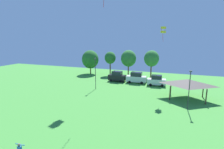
% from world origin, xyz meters
% --- Properties ---
extents(kite_flying_2, '(0.98, 0.98, 2.76)m').
position_xyz_m(kite_flying_2, '(2.20, 37.86, 12.27)').
color(kite_flying_2, yellow).
extents(parked_car_leftmost, '(4.41, 2.14, 2.61)m').
position_xyz_m(parked_car_leftmost, '(-8.97, 44.26, 1.27)').
color(parked_car_leftmost, black).
rests_on(parked_car_leftmost, ground).
extents(parked_car_second_from_left, '(4.86, 2.30, 2.65)m').
position_xyz_m(parked_car_second_from_left, '(-4.04, 44.41, 1.29)').
color(parked_car_second_from_left, silver).
rests_on(parked_car_second_from_left, ground).
extents(parked_car_third_from_left, '(4.31, 2.37, 2.47)m').
position_xyz_m(parked_car_third_from_left, '(0.90, 43.46, 1.21)').
color(parked_car_third_from_left, silver).
rests_on(parked_car_third_from_left, ground).
extents(park_pavilion, '(7.37, 5.15, 3.60)m').
position_xyz_m(park_pavilion, '(7.06, 36.33, 3.08)').
color(park_pavilion, brown).
rests_on(park_pavilion, ground).
extents(light_post_0, '(0.36, 0.20, 6.07)m').
position_xyz_m(light_post_0, '(6.99, 31.02, 3.43)').
color(light_post_0, '#2D2D33').
rests_on(light_post_0, ground).
extents(light_post_1, '(0.36, 0.20, 6.69)m').
position_xyz_m(light_post_1, '(-11.10, 36.19, 3.75)').
color(light_post_1, '#2D2D33').
rests_on(light_post_1, ground).
extents(treeline_tree_0, '(5.07, 5.07, 7.22)m').
position_xyz_m(treeline_tree_0, '(-19.90, 50.88, 4.42)').
color(treeline_tree_0, brown).
rests_on(treeline_tree_0, ground).
extents(treeline_tree_1, '(3.25, 3.25, 6.94)m').
position_xyz_m(treeline_tree_1, '(-13.45, 51.08, 5.11)').
color(treeline_tree_1, brown).
rests_on(treeline_tree_1, ground).
extents(treeline_tree_2, '(4.41, 4.41, 7.42)m').
position_xyz_m(treeline_tree_2, '(-8.30, 52.64, 4.98)').
color(treeline_tree_2, brown).
rests_on(treeline_tree_2, ground).
extents(treeline_tree_3, '(4.04, 4.04, 7.57)m').
position_xyz_m(treeline_tree_3, '(-1.54, 51.59, 5.33)').
color(treeline_tree_3, brown).
rests_on(treeline_tree_3, ground).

